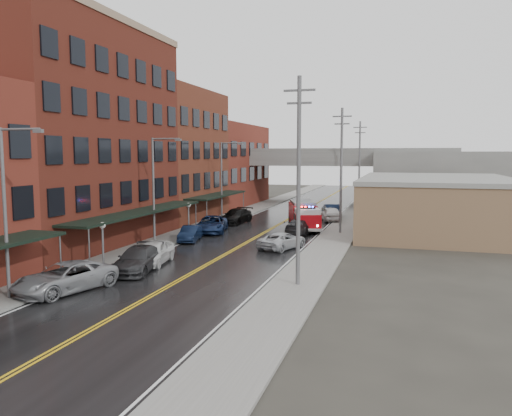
# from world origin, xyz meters

# --- Properties ---
(road) EXTENTS (11.00, 160.00, 0.02)m
(road) POSITION_xyz_m (0.00, 30.00, 0.01)
(road) COLOR black
(road) RESTS_ON ground
(sidewalk_left) EXTENTS (3.00, 160.00, 0.15)m
(sidewalk_left) POSITION_xyz_m (-7.30, 30.00, 0.07)
(sidewalk_left) COLOR slate
(sidewalk_left) RESTS_ON ground
(sidewalk_right) EXTENTS (3.00, 160.00, 0.15)m
(sidewalk_right) POSITION_xyz_m (7.30, 30.00, 0.07)
(sidewalk_right) COLOR slate
(sidewalk_right) RESTS_ON ground
(curb_left) EXTENTS (0.30, 160.00, 0.15)m
(curb_left) POSITION_xyz_m (-5.65, 30.00, 0.07)
(curb_left) COLOR gray
(curb_left) RESTS_ON ground
(curb_right) EXTENTS (0.30, 160.00, 0.15)m
(curb_right) POSITION_xyz_m (5.65, 30.00, 0.07)
(curb_right) COLOR gray
(curb_right) RESTS_ON ground
(brick_building_b) EXTENTS (9.00, 20.00, 18.00)m
(brick_building_b) POSITION_xyz_m (-13.30, 23.00, 9.00)
(brick_building_b) COLOR #4E1F14
(brick_building_b) RESTS_ON ground
(brick_building_c) EXTENTS (9.00, 15.00, 15.00)m
(brick_building_c) POSITION_xyz_m (-13.30, 40.50, 7.50)
(brick_building_c) COLOR #5E2A1C
(brick_building_c) RESTS_ON ground
(brick_building_far) EXTENTS (9.00, 20.00, 12.00)m
(brick_building_far) POSITION_xyz_m (-13.30, 58.00, 6.00)
(brick_building_far) COLOR maroon
(brick_building_far) RESTS_ON ground
(tan_building) EXTENTS (14.00, 22.00, 5.00)m
(tan_building) POSITION_xyz_m (16.00, 40.00, 2.50)
(tan_building) COLOR #835F46
(tan_building) RESTS_ON ground
(right_far_block) EXTENTS (18.00, 30.00, 8.00)m
(right_far_block) POSITION_xyz_m (18.00, 70.00, 4.00)
(right_far_block) COLOR slate
(right_far_block) RESTS_ON ground
(awning_1) EXTENTS (2.60, 18.00, 3.09)m
(awning_1) POSITION_xyz_m (-7.49, 23.00, 2.99)
(awning_1) COLOR black
(awning_1) RESTS_ON ground
(awning_2) EXTENTS (2.60, 13.00, 3.09)m
(awning_2) POSITION_xyz_m (-7.49, 40.50, 2.99)
(awning_2) COLOR black
(awning_2) RESTS_ON ground
(globe_lamp_1) EXTENTS (0.44, 0.44, 3.12)m
(globe_lamp_1) POSITION_xyz_m (-6.40, 16.00, 2.31)
(globe_lamp_1) COLOR #59595B
(globe_lamp_1) RESTS_ON ground
(globe_lamp_2) EXTENTS (0.44, 0.44, 3.12)m
(globe_lamp_2) POSITION_xyz_m (-6.40, 30.00, 2.31)
(globe_lamp_2) COLOR #59595B
(globe_lamp_2) RESTS_ON ground
(street_lamp_0) EXTENTS (2.64, 0.22, 9.00)m
(street_lamp_0) POSITION_xyz_m (-6.55, 8.00, 5.19)
(street_lamp_0) COLOR #59595B
(street_lamp_0) RESTS_ON ground
(street_lamp_1) EXTENTS (2.64, 0.22, 9.00)m
(street_lamp_1) POSITION_xyz_m (-6.55, 24.00, 5.19)
(street_lamp_1) COLOR #59595B
(street_lamp_1) RESTS_ON ground
(street_lamp_2) EXTENTS (2.64, 0.22, 9.00)m
(street_lamp_2) POSITION_xyz_m (-6.55, 40.00, 5.19)
(street_lamp_2) COLOR #59595B
(street_lamp_2) RESTS_ON ground
(utility_pole_0) EXTENTS (1.80, 0.24, 12.00)m
(utility_pole_0) POSITION_xyz_m (7.20, 15.00, 6.31)
(utility_pole_0) COLOR #59595B
(utility_pole_0) RESTS_ON ground
(utility_pole_1) EXTENTS (1.80, 0.24, 12.00)m
(utility_pole_1) POSITION_xyz_m (7.20, 35.00, 6.31)
(utility_pole_1) COLOR #59595B
(utility_pole_1) RESTS_ON ground
(utility_pole_2) EXTENTS (1.80, 0.24, 12.00)m
(utility_pole_2) POSITION_xyz_m (7.20, 55.00, 6.31)
(utility_pole_2) COLOR #59595B
(utility_pole_2) RESTS_ON ground
(overpass) EXTENTS (40.00, 10.00, 7.50)m
(overpass) POSITION_xyz_m (0.00, 62.00, 5.99)
(overpass) COLOR slate
(overpass) RESTS_ON ground
(fire_truck) EXTENTS (4.86, 8.04, 2.80)m
(fire_truck) POSITION_xyz_m (3.26, 36.95, 1.52)
(fire_truck) COLOR #BC0811
(fire_truck) RESTS_ON ground
(parked_car_left_2) EXTENTS (4.31, 6.40, 1.63)m
(parked_car_left_2) POSITION_xyz_m (-5.00, 10.20, 0.81)
(parked_car_left_2) COLOR gray
(parked_car_left_2) RESTS_ON ground
(parked_car_left_3) EXTENTS (3.15, 5.81, 1.60)m
(parked_car_left_3) POSITION_xyz_m (-3.60, 15.70, 0.80)
(parked_car_left_3) COLOR #2A2A2D
(parked_car_left_3) RESTS_ON ground
(parked_car_left_4) EXTENTS (2.69, 5.12, 1.66)m
(parked_car_left_4) POSITION_xyz_m (-3.71, 18.03, 0.83)
(parked_car_left_4) COLOR silver
(parked_car_left_4) RESTS_ON ground
(parked_car_left_5) EXTENTS (2.24, 4.36, 1.37)m
(parked_car_left_5) POSITION_xyz_m (-5.00, 27.20, 0.68)
(parked_car_left_5) COLOR black
(parked_car_left_5) RESTS_ON ground
(parked_car_left_6) EXTENTS (4.04, 6.31, 1.62)m
(parked_car_left_6) POSITION_xyz_m (-5.00, 32.35, 0.81)
(parked_car_left_6) COLOR #122146
(parked_car_left_6) RESTS_ON ground
(parked_car_left_7) EXTENTS (2.72, 5.73, 1.61)m
(parked_car_left_7) POSITION_xyz_m (-4.83, 39.20, 0.81)
(parked_car_left_7) COLOR black
(parked_car_left_7) RESTS_ON ground
(parked_car_right_0) EXTENTS (3.68, 5.31, 1.35)m
(parked_car_right_0) POSITION_xyz_m (3.60, 26.15, 0.67)
(parked_car_right_0) COLOR #B1B4B9
(parked_car_right_0) RESTS_ON ground
(parked_car_right_1) EXTENTS (2.84, 5.37, 1.48)m
(parked_car_right_1) POSITION_xyz_m (3.62, 34.20, 0.74)
(parked_car_right_1) COLOR #2B2B2E
(parked_car_right_1) RESTS_ON ground
(parked_car_right_2) EXTENTS (3.34, 5.25, 1.67)m
(parked_car_right_2) POSITION_xyz_m (5.00, 44.13, 0.83)
(parked_car_right_2) COLOR white
(parked_car_right_2) RESTS_ON ground
(parked_car_right_3) EXTENTS (3.12, 5.22, 1.62)m
(parked_car_right_3) POSITION_xyz_m (4.53, 47.80, 0.81)
(parked_car_right_3) COLOR black
(parked_car_right_3) RESTS_ON ground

